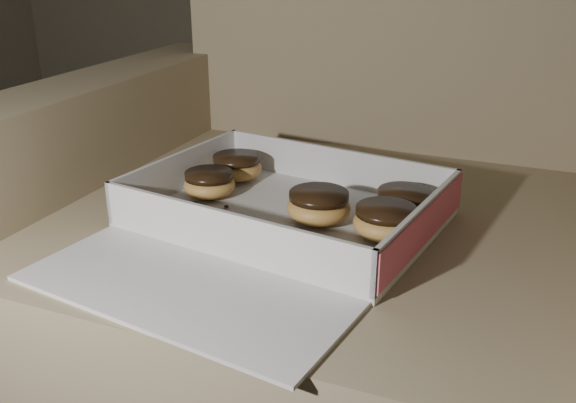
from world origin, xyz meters
The scene contains 12 objects.
armchair centered at (-0.15, 0.87, 0.31)m, with size 0.95×0.80×0.99m.
bakery_box centered at (-0.19, 0.70, 0.45)m, with size 0.43×0.49×0.06m.
donut_a centered at (-0.04, 0.80, 0.47)m, with size 0.08×0.08×0.04m.
donut_b centered at (-0.31, 0.84, 0.47)m, with size 0.08×0.08×0.04m.
donut_c centered at (-0.05, 0.73, 0.47)m, with size 0.08×0.08×0.04m.
donut_d centered at (-0.31, 0.76, 0.47)m, with size 0.07×0.07×0.04m.
donut_e centered at (-0.14, 0.74, 0.47)m, with size 0.08×0.08×0.04m.
crumb_a centered at (-0.27, 0.73, 0.45)m, with size 0.01×0.01×0.00m, color black.
crumb_b centered at (-0.32, 0.73, 0.45)m, with size 0.01×0.01×0.00m, color black.
crumb_c centered at (-0.09, 0.64, 0.45)m, with size 0.01×0.01×0.00m, color black.
crumb_d centered at (-0.25, 0.67, 0.45)m, with size 0.01×0.01×0.00m, color black.
crumb_e centered at (-0.32, 0.71, 0.45)m, with size 0.01×0.01×0.00m, color black.
Camera 1 is at (0.11, 0.02, 0.79)m, focal length 40.00 mm.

